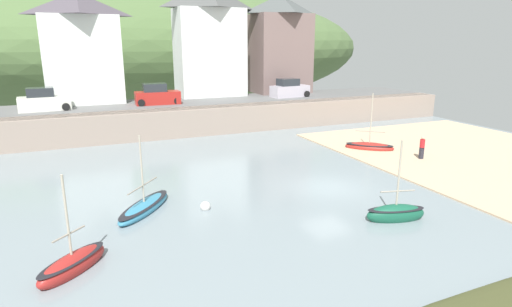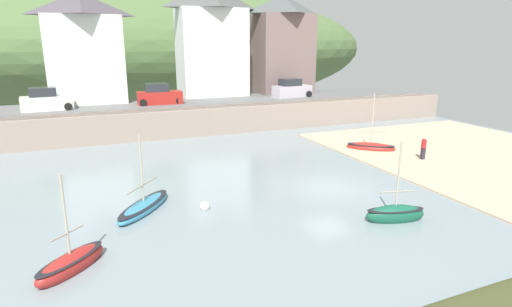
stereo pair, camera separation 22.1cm
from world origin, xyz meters
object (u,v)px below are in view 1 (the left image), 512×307
at_px(fishing_boat_green, 369,147).
at_px(waterfront_building_right, 280,44).
at_px(sailboat_far_left, 73,264).
at_px(parked_car_by_wall, 157,96).
at_px(parked_car_near_slipway, 44,101).
at_px(waterfront_building_centre, 209,39).
at_px(sailboat_blue_trim, 396,213).
at_px(mooring_buoy, 205,206).
at_px(parked_car_end_of_row, 289,89).
at_px(sailboat_white_hull, 144,207).
at_px(person_on_slipway, 422,147).
at_px(waterfront_building_left, 82,48).

bearing_deg(fishing_boat_green, waterfront_building_right, 126.44).
height_order(sailboat_far_left, parked_car_by_wall, parked_car_by_wall).
bearing_deg(fishing_boat_green, parked_car_near_slipway, -171.00).
relative_size(waterfront_building_centre, sailboat_blue_trim, 2.88).
bearing_deg(sailboat_blue_trim, parked_car_near_slipway, 135.93).
distance_m(parked_car_near_slipway, mooring_buoy, 22.75).
xyz_separation_m(waterfront_building_right, sailboat_far_left, (-22.80, -29.36, -7.61)).
distance_m(waterfront_building_centre, parked_car_end_of_row, 10.07).
distance_m(sailboat_white_hull, sailboat_blue_trim, 12.09).
xyz_separation_m(waterfront_building_centre, person_on_slipway, (8.32, -22.87, -7.38)).
bearing_deg(parked_car_end_of_row, sailboat_far_left, -136.87).
bearing_deg(sailboat_white_hull, parked_car_end_of_row, -3.89).
xyz_separation_m(waterfront_building_right, sailboat_blue_trim, (-8.88, -30.34, -7.58)).
xyz_separation_m(parked_car_end_of_row, person_on_slipway, (0.93, -18.37, -2.22)).
xyz_separation_m(parked_car_by_wall, person_on_slipway, (14.98, -18.37, -2.22)).
bearing_deg(waterfront_building_right, fishing_boat_green, -94.83).
bearing_deg(fishing_boat_green, person_on_slipway, -26.86).
relative_size(waterfront_building_centre, mooring_buoy, 22.66).
distance_m(sailboat_blue_trim, parked_car_near_slipway, 30.43).
height_order(waterfront_building_centre, parked_car_end_of_row, waterfront_building_centre).
bearing_deg(waterfront_building_right, parked_car_end_of_row, -102.71).
bearing_deg(parked_car_end_of_row, sailboat_white_hull, -138.25).
bearing_deg(person_on_slipway, waterfront_building_left, 132.62).
bearing_deg(parked_car_by_wall, fishing_boat_green, -45.08).
distance_m(fishing_boat_green, person_on_slipway, 4.17).
height_order(parked_car_end_of_row, person_on_slipway, parked_car_end_of_row).
relative_size(waterfront_building_right, mooring_buoy, 20.96).
relative_size(waterfront_building_left, parked_car_near_slipway, 2.42).
bearing_deg(sailboat_far_left, parked_car_by_wall, 28.66).
height_order(waterfront_building_left, sailboat_blue_trim, waterfront_building_left).
bearing_deg(parked_car_by_wall, sailboat_far_left, -105.10).
height_order(fishing_boat_green, parked_car_near_slipway, fishing_boat_green).
relative_size(sailboat_white_hull, parked_car_by_wall, 0.97).
xyz_separation_m(waterfront_building_centre, waterfront_building_right, (8.40, -0.00, -0.46)).
relative_size(sailboat_blue_trim, fishing_boat_green, 0.89).
height_order(fishing_boat_green, parked_car_by_wall, fishing_boat_green).
bearing_deg(waterfront_building_right, waterfront_building_centre, 180.00).
xyz_separation_m(waterfront_building_centre, parked_car_end_of_row, (7.39, -4.50, -5.16)).
height_order(waterfront_building_left, sailboat_white_hull, waterfront_building_left).
distance_m(waterfront_building_centre, parked_car_by_wall, 9.55).
bearing_deg(parked_car_near_slipway, waterfront_building_right, 6.18).
relative_size(fishing_boat_green, mooring_buoy, 8.80).
height_order(parked_car_by_wall, person_on_slipway, parked_car_by_wall).
height_order(sailboat_white_hull, person_on_slipway, sailboat_white_hull).
relative_size(waterfront_building_right, sailboat_blue_trim, 2.67).
bearing_deg(sailboat_blue_trim, waterfront_building_centre, 103.61).
height_order(fishing_boat_green, person_on_slipway, fishing_boat_green).
bearing_deg(parked_car_by_wall, mooring_buoy, -92.26).
relative_size(waterfront_building_left, parked_car_by_wall, 2.45).
height_order(sailboat_far_left, sailboat_blue_trim, sailboat_blue_trim).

